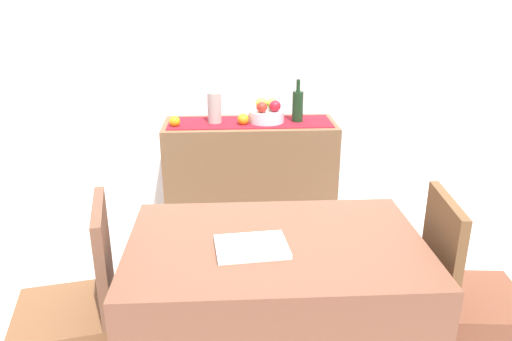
% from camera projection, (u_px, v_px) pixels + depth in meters
% --- Properties ---
extents(ground_plane, '(6.40, 6.40, 0.02)m').
position_uv_depth(ground_plane, '(258.00, 321.00, 2.69)').
color(ground_plane, beige).
rests_on(ground_plane, ground).
extents(room_wall_rear, '(6.40, 0.06, 2.70)m').
position_uv_depth(room_wall_rear, '(248.00, 42.00, 3.32)').
color(room_wall_rear, white).
rests_on(room_wall_rear, ground).
extents(sideboard_console, '(1.14, 0.42, 0.86)m').
position_uv_depth(sideboard_console, '(250.00, 183.00, 3.40)').
color(sideboard_console, brown).
rests_on(sideboard_console, ground).
extents(table_runner, '(1.07, 0.32, 0.01)m').
position_uv_depth(table_runner, '(250.00, 122.00, 3.25)').
color(table_runner, maroon).
rests_on(table_runner, sideboard_console).
extents(fruit_bowl, '(0.23, 0.23, 0.07)m').
position_uv_depth(fruit_bowl, '(266.00, 116.00, 3.24)').
color(fruit_bowl, silver).
rests_on(fruit_bowl, table_runner).
extents(apple_right, '(0.08, 0.08, 0.08)m').
position_uv_depth(apple_right, '(261.00, 104.00, 3.24)').
color(apple_right, gold).
rests_on(apple_right, fruit_bowl).
extents(apple_left, '(0.07, 0.07, 0.07)m').
position_uv_depth(apple_left, '(262.00, 107.00, 3.16)').
color(apple_left, '#B0281C').
rests_on(apple_left, fruit_bowl).
extents(apple_front, '(0.07, 0.07, 0.07)m').
position_uv_depth(apple_front, '(272.00, 103.00, 3.26)').
color(apple_front, '#8DAC42').
rests_on(apple_front, fruit_bowl).
extents(apple_upper, '(0.07, 0.07, 0.07)m').
position_uv_depth(apple_upper, '(275.00, 106.00, 3.18)').
color(apple_upper, red).
rests_on(apple_upper, fruit_bowl).
extents(wine_bottle, '(0.07, 0.07, 0.28)m').
position_uv_depth(wine_bottle, '(298.00, 106.00, 3.22)').
color(wine_bottle, black).
rests_on(wine_bottle, sideboard_console).
extents(ceramic_vase, '(0.09, 0.09, 0.20)m').
position_uv_depth(ceramic_vase, '(214.00, 108.00, 3.20)').
color(ceramic_vase, '#A1948C').
rests_on(ceramic_vase, sideboard_console).
extents(orange_loose_far, '(0.07, 0.07, 0.07)m').
position_uv_depth(orange_loose_far, '(175.00, 121.00, 3.14)').
color(orange_loose_far, orange).
rests_on(orange_loose_far, sideboard_console).
extents(orange_loose_end, '(0.08, 0.08, 0.08)m').
position_uv_depth(orange_loose_end, '(243.00, 119.00, 3.18)').
color(orange_loose_end, orange).
rests_on(orange_loose_end, sideboard_console).
extents(dining_table, '(1.20, 0.78, 0.74)m').
position_uv_depth(dining_table, '(275.00, 317.00, 2.12)').
color(dining_table, brown).
rests_on(dining_table, ground).
extents(open_book, '(0.30, 0.24, 0.02)m').
position_uv_depth(open_book, '(252.00, 247.00, 1.93)').
color(open_book, white).
rests_on(open_book, dining_table).
extents(chair_by_corner, '(0.43, 0.43, 0.90)m').
position_uv_depth(chair_by_corner, '(467.00, 330.00, 2.20)').
color(chair_by_corner, brown).
rests_on(chair_by_corner, ground).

